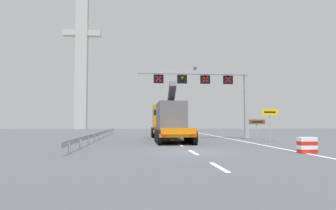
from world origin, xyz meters
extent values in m
plane|color=#424449|center=(0.00, 0.00, 0.00)|extent=(112.00, 112.00, 0.00)
cube|color=silver|center=(-0.01, -6.00, 0.01)|extent=(0.20, 2.60, 0.01)
cube|color=silver|center=(-0.01, -0.37, 0.01)|extent=(0.20, 2.60, 0.01)
cube|color=silver|center=(-0.01, 5.26, 0.01)|extent=(0.20, 2.60, 0.01)
cube|color=silver|center=(-0.01, 10.89, 0.01)|extent=(0.20, 2.60, 0.01)
cube|color=silver|center=(-0.01, 16.52, 0.01)|extent=(0.20, 2.60, 0.01)
cube|color=silver|center=(-0.01, 22.16, 0.01)|extent=(0.20, 2.60, 0.01)
cube|color=silver|center=(-0.01, 27.79, 0.01)|extent=(0.20, 2.60, 0.01)
cube|color=silver|center=(-0.01, 33.42, 0.01)|extent=(0.20, 2.60, 0.01)
cube|color=silver|center=(-0.01, 39.05, 0.01)|extent=(0.20, 2.60, 0.01)
cube|color=silver|center=(-0.01, 44.68, 0.01)|extent=(0.20, 2.60, 0.01)
cube|color=silver|center=(-0.01, 50.31, 0.01)|extent=(0.20, 2.60, 0.01)
cube|color=silver|center=(6.20, 12.00, 0.01)|extent=(0.20, 63.00, 0.01)
cube|color=#9EA0A5|center=(8.06, 13.04, 3.58)|extent=(0.40, 0.40, 7.17)
cube|color=slate|center=(8.06, 13.04, 0.04)|extent=(0.90, 0.90, 0.08)
cube|color=#9EA0A5|center=(2.47, 13.04, 6.92)|extent=(11.57, 0.44, 0.44)
cube|color=#4C4C51|center=(2.63, 13.04, 7.32)|extent=(0.28, 0.40, 0.28)
cube|color=black|center=(6.13, 13.04, 6.16)|extent=(1.01, 0.24, 0.87)
cube|color=#9EA0A5|center=(6.13, 13.04, 6.65)|extent=(0.08, 0.08, 0.16)
cube|color=red|center=(6.13, 12.91, 6.16)|extent=(0.61, 0.02, 0.61)
cube|color=red|center=(6.13, 12.91, 6.16)|extent=(0.61, 0.02, 0.61)
cube|color=black|center=(3.69, 13.04, 6.16)|extent=(1.01, 0.24, 0.87)
cube|color=#9EA0A5|center=(3.69, 13.04, 6.65)|extent=(0.08, 0.08, 0.16)
cube|color=red|center=(3.69, 12.91, 6.16)|extent=(0.61, 0.02, 0.61)
cube|color=red|center=(3.69, 12.91, 6.16)|extent=(0.61, 0.02, 0.61)
cube|color=black|center=(1.25, 13.04, 6.16)|extent=(1.01, 0.24, 0.87)
cube|color=#9EA0A5|center=(1.25, 13.04, 6.65)|extent=(0.08, 0.08, 0.16)
cone|color=orange|center=(1.25, 12.91, 6.25)|extent=(0.36, 0.36, 0.30)
cube|color=black|center=(-1.18, 13.04, 6.16)|extent=(1.01, 0.24, 0.87)
cube|color=#9EA0A5|center=(-1.18, 13.04, 6.65)|extent=(0.08, 0.08, 0.16)
cube|color=red|center=(-1.18, 12.91, 6.16)|extent=(0.61, 0.02, 0.61)
cube|color=red|center=(-1.18, 12.91, 6.16)|extent=(0.61, 0.02, 0.61)
cube|color=orange|center=(-0.25, 9.78, 0.73)|extent=(2.85, 10.41, 0.24)
cube|color=orange|center=(-0.22, 4.50, 1.10)|extent=(2.66, 0.09, 0.44)
cylinder|color=black|center=(-1.58, 5.27, 0.55)|extent=(0.33, 1.10, 1.10)
cylinder|color=black|center=(1.12, 5.28, 0.55)|extent=(0.33, 1.10, 1.10)
cylinder|color=black|center=(-1.58, 6.32, 0.55)|extent=(0.33, 1.10, 1.10)
cylinder|color=black|center=(1.12, 6.33, 0.55)|extent=(0.33, 1.10, 1.10)
cylinder|color=black|center=(-1.59, 7.37, 0.55)|extent=(0.33, 1.10, 1.10)
cylinder|color=black|center=(1.11, 7.38, 0.55)|extent=(0.33, 1.10, 1.10)
cylinder|color=black|center=(-1.59, 8.42, 0.55)|extent=(0.33, 1.10, 1.10)
cylinder|color=black|center=(1.11, 8.43, 0.55)|extent=(0.33, 1.10, 1.10)
cylinder|color=black|center=(-1.60, 9.47, 0.55)|extent=(0.33, 1.10, 1.10)
cylinder|color=black|center=(1.10, 9.48, 0.55)|extent=(0.33, 1.10, 1.10)
cube|color=orange|center=(-0.28, 16.88, 2.10)|extent=(2.59, 3.21, 3.10)
cube|color=black|center=(-0.28, 16.88, 2.80)|extent=(2.62, 3.23, 0.60)
cylinder|color=black|center=(-1.57, 17.75, 0.55)|extent=(0.35, 1.10, 1.10)
cylinder|color=black|center=(1.00, 17.76, 0.55)|extent=(0.35, 1.10, 1.10)
cylinder|color=black|center=(-1.56, 15.75, 0.55)|extent=(0.35, 1.10, 1.10)
cylinder|color=black|center=(1.01, 15.76, 0.55)|extent=(0.35, 1.10, 1.10)
cube|color=#565B66|center=(-0.25, 10.18, 2.20)|extent=(2.41, 5.73, 2.70)
cube|color=#2D2D33|center=(-0.25, 9.32, 4.15)|extent=(0.57, 2.95, 2.29)
cube|color=red|center=(-1.20, 4.45, 0.80)|extent=(0.20, 0.06, 0.12)
cube|color=red|center=(0.76, 4.46, 0.80)|extent=(0.20, 0.06, 0.12)
cylinder|color=#9EA0A5|center=(8.17, 7.63, 1.45)|extent=(0.10, 0.10, 2.89)
cube|color=yellow|center=(8.17, 7.57, 2.61)|extent=(1.45, 0.06, 0.56)
cube|color=black|center=(8.17, 7.54, 2.61)|extent=(1.04, 0.01, 0.12)
cylinder|color=#9EA0A5|center=(8.14, 10.44, 0.99)|extent=(0.10, 0.10, 1.99)
cube|color=brown|center=(8.14, 10.38, 1.76)|extent=(1.59, 0.06, 0.45)
cube|color=black|center=(8.14, 10.35, 1.76)|extent=(1.14, 0.01, 0.12)
cube|color=red|center=(6.36, -1.32, 0.11)|extent=(1.02, 0.55, 0.23)
cube|color=white|center=(6.36, -1.32, 0.34)|extent=(1.02, 0.55, 0.22)
cube|color=red|center=(6.36, -1.32, 0.56)|extent=(1.02, 0.55, 0.23)
cube|color=white|center=(6.36, -1.32, 0.79)|extent=(1.02, 0.55, 0.23)
cube|color=#999EA3|center=(-7.06, 13.96, 0.60)|extent=(0.04, 31.92, 0.32)
cube|color=#999EA3|center=(-7.00, -0.40, 0.30)|extent=(0.10, 0.10, 0.60)
cube|color=#999EA3|center=(-7.00, 2.79, 0.30)|extent=(0.10, 0.10, 0.60)
cube|color=#999EA3|center=(-7.00, 5.98, 0.30)|extent=(0.10, 0.10, 0.60)
cube|color=#999EA3|center=(-7.00, 9.17, 0.30)|extent=(0.10, 0.10, 0.60)
cube|color=#999EA3|center=(-7.00, 12.36, 0.30)|extent=(0.10, 0.10, 0.60)
cube|color=#999EA3|center=(-7.00, 15.56, 0.30)|extent=(0.10, 0.10, 0.60)
cube|color=#999EA3|center=(-7.00, 18.75, 0.30)|extent=(0.10, 0.10, 0.60)
cube|color=#999EA3|center=(-7.00, 21.94, 0.30)|extent=(0.10, 0.10, 0.60)
cube|color=#999EA3|center=(-7.00, 25.13, 0.30)|extent=(0.10, 0.10, 0.60)
cube|color=#999EA3|center=(-7.00, 28.32, 0.30)|extent=(0.10, 0.10, 0.60)
cube|color=#B7B7B2|center=(-17.11, 55.95, 18.67)|extent=(2.80, 2.00, 37.35)
cube|color=#B7B7B2|center=(-17.11, 55.95, 23.16)|extent=(9.00, 1.60, 1.40)
camera|label=1|loc=(-3.12, -17.68, 1.79)|focal=32.25mm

